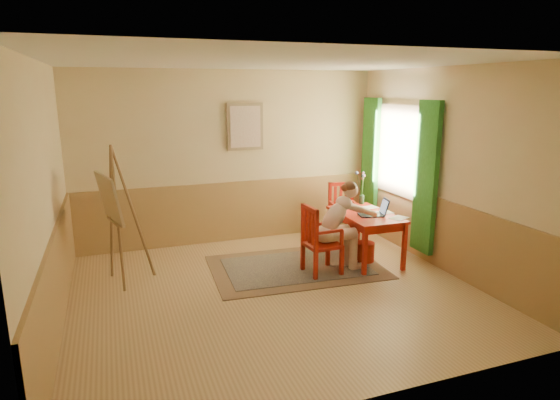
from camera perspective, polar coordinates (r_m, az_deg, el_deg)
name	(u,v)px	position (r m, az deg, el deg)	size (l,w,h in m)	color
room	(276,183)	(5.65, -0.48, 2.04)	(5.04, 4.54, 2.84)	tan
wainscot	(257,236)	(6.61, -2.78, -4.35)	(5.00, 4.50, 1.00)	tan
window	(397,163)	(7.71, 13.92, 4.30)	(0.12, 2.01, 2.20)	white
wall_portrait	(245,127)	(7.74, -4.23, 8.83)	(0.60, 0.05, 0.76)	#9B815A
rug	(296,267)	(6.84, 1.96, -8.08)	(2.49, 1.74, 0.02)	#8C7251
table	(366,219)	(7.05, 10.30, -2.30)	(0.73, 1.21, 0.72)	red
chair_left	(319,240)	(6.48, 4.75, -4.86)	(0.48, 0.46, 0.98)	red
chair_back	(343,213)	(7.92, 7.61, -1.53)	(0.51, 0.52, 0.98)	red
figure	(339,223)	(6.57, 7.18, -2.72)	(0.95, 0.43, 1.27)	beige
laptop	(375,212)	(6.93, 11.45, -1.45)	(0.45, 0.32, 0.25)	#1E2338
papers	(373,211)	(7.15, 11.15, -1.36)	(0.83, 1.06, 0.00)	white
vase	(362,189)	(7.56, 9.84, 1.34)	(0.17, 0.26, 0.52)	#3F724C
wastebasket	(365,252)	(7.13, 10.22, -6.21)	(0.28, 0.28, 0.30)	#B02410
easel	(113,203)	(6.35, -19.58, -0.37)	(0.69, 0.82, 1.83)	brown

